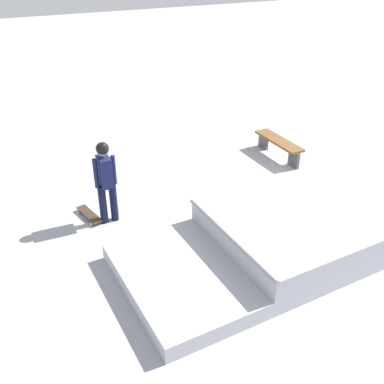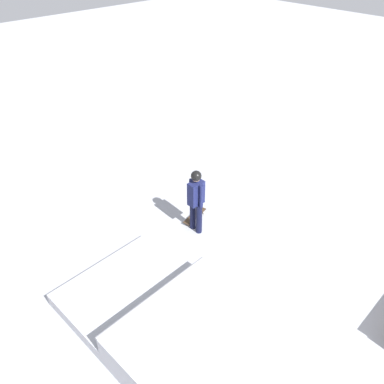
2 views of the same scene
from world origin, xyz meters
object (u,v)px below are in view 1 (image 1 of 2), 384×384
Objects in this scene: skate_ramp at (289,234)px; park_bench at (279,144)px; skateboard at (89,214)px; skater at (105,177)px.

skate_ramp reaches higher than park_bench.
skateboard is (3.05, -2.62, -0.24)m from skate_ramp.
skate_ramp is 3.19× the size of skater.
park_bench is (-5.19, -0.72, 0.28)m from skateboard.
skate_ramp is 3.63m from skater.
skateboard is at bearing -42.99° from skate_ramp.
skate_ramp is at bearing 57.37° from park_bench.
park_bench reaches higher than skateboard.
skater is 1.04× the size of park_bench.
skateboard is at bearing 49.80° from skater.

